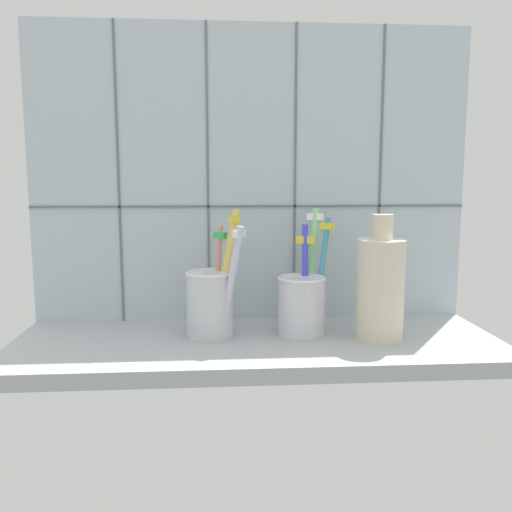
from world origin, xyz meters
TOP-DOWN VIEW (x-y plane):
  - counter_slab at (0.00, 0.00)cm, footprint 64.00×22.00cm
  - tile_wall_back at (0.00, 12.00)cm, footprint 64.00×2.20cm
  - toothbrush_cup_left at (-5.97, 2.32)cm, footprint 7.97×7.54cm
  - toothbrush_cup_right at (6.44, 2.68)cm, footprint 8.26×10.55cm
  - ceramic_vase at (16.00, -1.01)cm, footprint 6.15×6.15cm

SIDE VIEW (x-z plane):
  - counter_slab at x=0.00cm, z-range 0.00..2.00cm
  - toothbrush_cup_right at x=6.44cm, z-range -1.79..15.05cm
  - toothbrush_cup_left at x=-5.97cm, z-range -1.55..15.50cm
  - ceramic_vase at x=16.00cm, z-range 0.76..17.26cm
  - tile_wall_back at x=0.00cm, z-range 0.00..45.00cm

